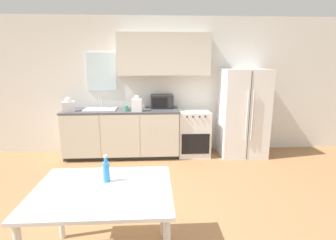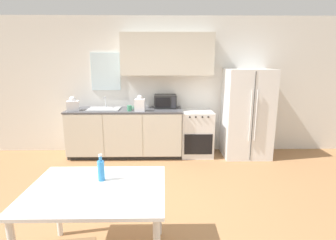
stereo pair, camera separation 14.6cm
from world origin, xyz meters
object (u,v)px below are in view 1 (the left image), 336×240
at_px(microwave, 162,101).
at_px(drink_bottle, 106,171).
at_px(coffee_mug, 127,108).
at_px(oven_range, 193,133).
at_px(refrigerator, 243,113).
at_px(dining_table, 103,199).

height_order(microwave, drink_bottle, microwave).
height_order(coffee_mug, drink_bottle, coffee_mug).
xyz_separation_m(oven_range, coffee_mug, (-1.28, -0.18, 0.54)).
bearing_deg(microwave, drink_bottle, -102.01).
distance_m(refrigerator, microwave, 1.60).
height_order(oven_range, dining_table, oven_range).
xyz_separation_m(oven_range, drink_bottle, (-1.23, -2.75, 0.42)).
xyz_separation_m(refrigerator, drink_bottle, (-2.19, -2.70, 0.01)).
relative_size(oven_range, coffee_mug, 7.46).
relative_size(oven_range, dining_table, 0.75).
distance_m(microwave, coffee_mug, 0.73).
bearing_deg(microwave, dining_table, -101.67).
relative_size(refrigerator, dining_table, 1.43).
distance_m(oven_range, dining_table, 3.15).
height_order(microwave, coffee_mug, microwave).
xyz_separation_m(oven_range, refrigerator, (0.96, -0.05, 0.41)).
relative_size(oven_range, refrigerator, 0.52).
distance_m(oven_range, drink_bottle, 3.04).
bearing_deg(refrigerator, oven_range, 177.26).
xyz_separation_m(oven_range, microwave, (-0.62, 0.12, 0.62)).
distance_m(oven_range, coffee_mug, 1.40).
height_order(oven_range, microwave, microwave).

